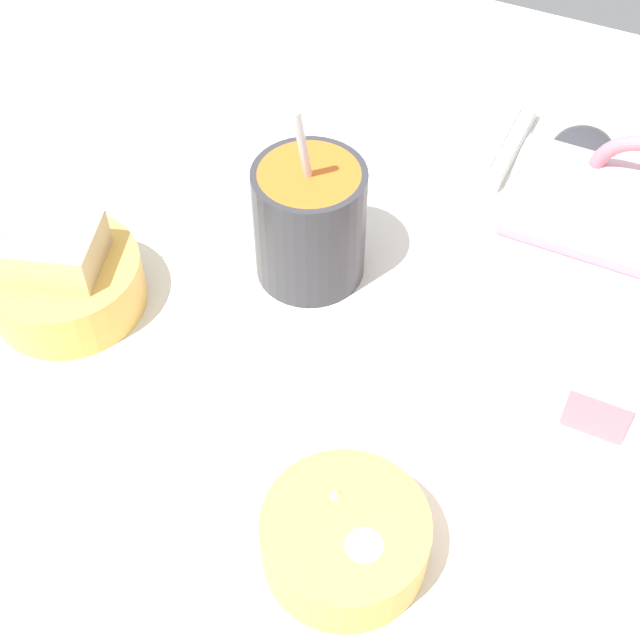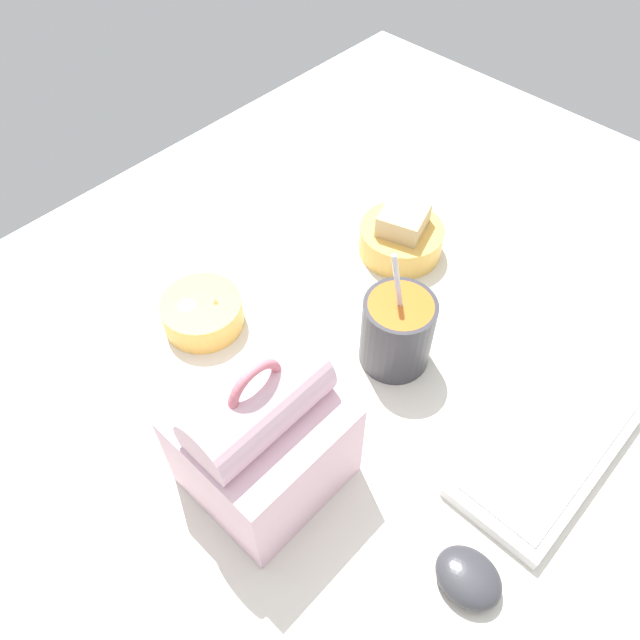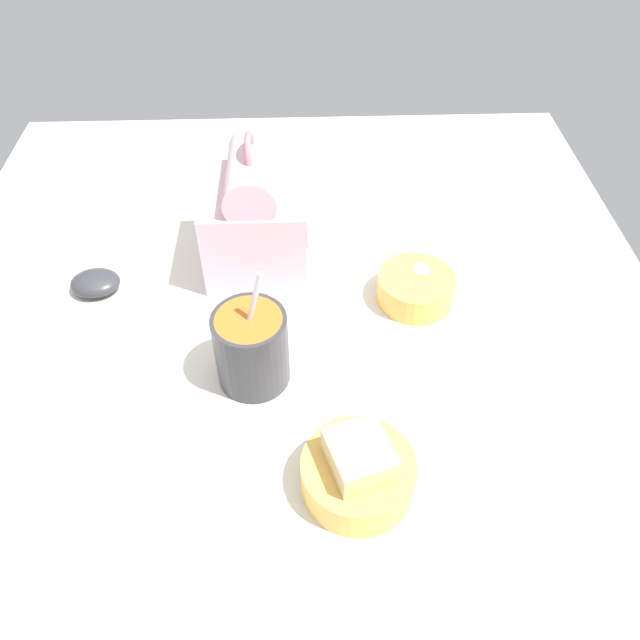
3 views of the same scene
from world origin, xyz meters
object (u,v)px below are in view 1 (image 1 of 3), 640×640
Objects in this scene: keyboard at (359,102)px; bento_bowl_snacks at (345,537)px; soup_cup at (307,220)px; computer_mouse at (583,150)px; bento_bowl_sandwich at (64,277)px; lunch_bag at (600,287)px.

keyboard is 3.03× the size of bento_bowl_snacks.
soup_cup is (5.18, -22.80, 4.65)cm from keyboard.
soup_cup is 30.58cm from computer_mouse.
bento_bowl_snacks is 1.53× the size of computer_mouse.
computer_mouse reaches higher than keyboard.
bento_bowl_sandwich is 32.42cm from bento_bowl_snacks.
bento_bowl_snacks is (30.53, -10.91, -0.71)cm from bento_bowl_sandwich.
bento_bowl_snacks is at bearing -94.53° from computer_mouse.
lunch_bag is 26.04cm from computer_mouse.
bento_bowl_snacks is at bearing -67.26° from keyboard.
computer_mouse is at bearing 103.95° from lunch_bag.
bento_bowl_snacks is at bearing -112.78° from lunch_bag.
computer_mouse is at bearing 85.47° from bento_bowl_snacks.
bento_bowl_sandwich reaches higher than bento_bowl_snacks.
computer_mouse is (3.78, 47.67, -0.88)cm from bento_bowl_snacks.
keyboard is 23.84cm from soup_cup.
bento_bowl_sandwich is at bearing 160.34° from bento_bowl_snacks.
lunch_bag is 26.11cm from bento_bowl_snacks.
lunch_bag is at bearing 17.17° from bento_bowl_sandwich.
keyboard is 36.93cm from bento_bowl_sandwich.
keyboard is at bearing 142.10° from lunch_bag.
soup_cup is (-23.92, -0.14, -2.94)cm from lunch_bag.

